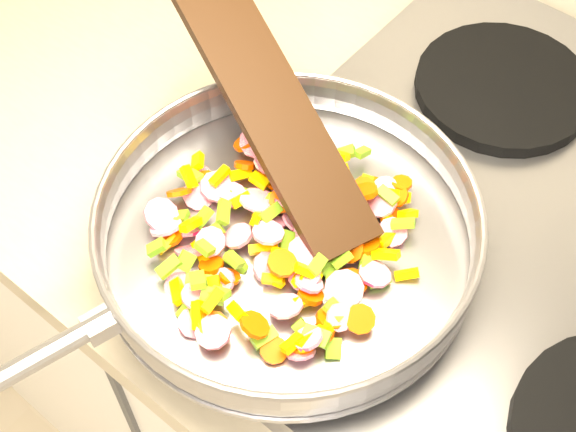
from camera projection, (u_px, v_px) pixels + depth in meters
The scene contains 6 objects.
cooktop at pixel (549, 254), 0.77m from camera, with size 0.60×0.60×0.04m, color #939399.
grate_fl at pixel (348, 255), 0.74m from camera, with size 0.19×0.19×0.02m, color black.
grate_bl at pixel (503, 87), 0.87m from camera, with size 0.19×0.19×0.02m, color black.
saute_pan at pixel (286, 228), 0.71m from camera, with size 0.38×0.54×0.05m.
vegetable_heap at pixel (283, 230), 0.72m from camera, with size 0.25×0.26×0.05m.
wooden_spatula at pixel (273, 109), 0.73m from camera, with size 0.30×0.07×0.01m, color black.
Camera 1 is at (-0.63, 1.18, 1.57)m, focal length 50.00 mm.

